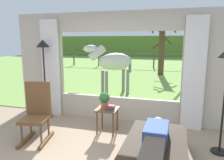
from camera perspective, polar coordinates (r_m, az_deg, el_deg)
back_wall_with_window at (r=5.05m, az=1.43°, el=3.14°), size 5.20×0.12×2.55m
curtain_panel_left at (r=5.59m, az=-15.97°, el=2.96°), size 0.44×0.10×2.40m
curtain_panel_right at (r=4.78m, az=21.01°, el=1.43°), size 0.44×0.10×2.40m
outdoor_pasture_lawn at (r=15.91m, az=11.32°, el=3.51°), size 36.00×21.68×0.02m
distant_hill_ridge at (r=25.63m, az=13.27°, el=8.70°), size 36.00×2.00×2.40m
recliner_sofa at (r=3.40m, az=11.32°, el=-19.34°), size 0.94×1.72×0.42m
reclining_person at (r=3.21m, az=11.45°, el=-15.07°), size 0.35×1.43×0.22m
rocking_chair at (r=4.37m, az=-19.42°, el=-8.12°), size 0.59×0.76×1.12m
side_table at (r=4.46m, az=-1.27°, el=-8.75°), size 0.44×0.44×0.52m
potted_plant at (r=4.45m, az=-2.04°, el=-5.04°), size 0.22×0.22×0.32m
book_stack at (r=4.33m, az=-0.39°, el=-7.37°), size 0.20×0.17×0.10m
floor_lamp_left at (r=5.39m, az=-17.84°, el=6.32°), size 0.32×0.32×1.92m
horse at (r=7.44m, az=0.31°, el=4.80°), size 1.57×1.48×1.73m
pasture_tree at (r=11.98m, az=13.06°, el=8.40°), size 1.34×1.37×3.19m
pasture_fence_line at (r=14.94m, az=11.13°, el=5.91°), size 16.10×0.10×1.10m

